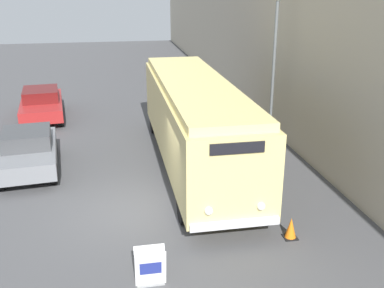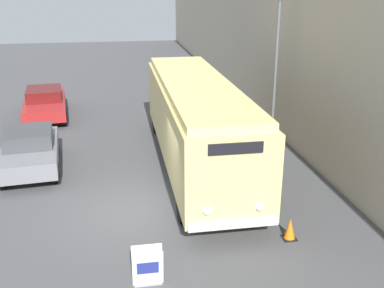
% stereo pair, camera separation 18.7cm
% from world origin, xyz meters
% --- Properties ---
extents(ground_plane, '(80.00, 80.00, 0.00)m').
position_xyz_m(ground_plane, '(0.00, 0.00, 0.00)').
color(ground_plane, '#4C4C4F').
extents(building_wall_right, '(0.30, 60.00, 8.06)m').
position_xyz_m(building_wall_right, '(6.71, 10.00, 4.03)').
color(building_wall_right, '#B2A893').
rests_on(building_wall_right, ground_plane).
extents(vintage_bus, '(2.49, 11.04, 3.17)m').
position_xyz_m(vintage_bus, '(2.32, 3.17, 1.81)').
color(vintage_bus, black).
rests_on(vintage_bus, ground_plane).
extents(sign_board, '(0.69, 0.35, 0.93)m').
position_xyz_m(sign_board, '(0.04, -3.52, 0.45)').
color(sign_board, gray).
rests_on(sign_board, ground_plane).
extents(streetlamp, '(0.36, 0.36, 6.10)m').
position_xyz_m(streetlamp, '(5.83, 4.86, 3.98)').
color(streetlamp, '#595E60').
rests_on(streetlamp, ground_plane).
extents(parked_car_near, '(2.31, 4.24, 1.49)m').
position_xyz_m(parked_car_near, '(-3.61, 3.71, 0.77)').
color(parked_car_near, black).
rests_on(parked_car_near, ground_plane).
extents(parked_car_mid, '(2.40, 4.80, 1.46)m').
position_xyz_m(parked_car_mid, '(-3.98, 10.51, 0.76)').
color(parked_car_mid, black).
rests_on(parked_car_mid, ground_plane).
extents(traffic_cone, '(0.36, 0.36, 0.59)m').
position_xyz_m(traffic_cone, '(3.89, -2.25, 0.29)').
color(traffic_cone, black).
rests_on(traffic_cone, ground_plane).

